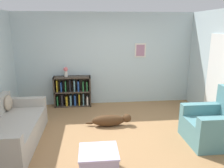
# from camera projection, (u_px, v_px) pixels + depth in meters

# --- Properties ---
(ground_plane) EXTENTS (14.00, 14.00, 0.00)m
(ground_plane) POSITION_uv_depth(u_px,v_px,m) (114.00, 139.00, 4.43)
(ground_plane) COLOR #997047
(wall_back) EXTENTS (5.60, 0.13, 2.60)m
(wall_back) POSITION_uv_depth(u_px,v_px,m) (105.00, 59.00, 6.26)
(wall_back) COLOR silver
(wall_back) RESTS_ON ground_plane
(couch) EXTENTS (0.95, 2.00, 0.79)m
(couch) POSITION_uv_depth(u_px,v_px,m) (9.00, 130.00, 4.18)
(couch) COLOR #ADA89E
(couch) RESTS_ON ground_plane
(bookshelf) EXTENTS (1.03, 0.30, 0.86)m
(bookshelf) POSITION_uv_depth(u_px,v_px,m) (73.00, 92.00, 6.20)
(bookshelf) COLOR #42382D
(bookshelf) RESTS_ON ground_plane
(recliner_chair) EXTENTS (0.97, 0.90, 1.06)m
(recliner_chair) POSITION_uv_depth(u_px,v_px,m) (215.00, 125.00, 4.24)
(recliner_chair) COLOR slate
(recliner_chair) RESTS_ON ground_plane
(coffee_table) EXTENTS (0.59, 0.53, 0.41)m
(coffee_table) POSITION_uv_depth(u_px,v_px,m) (99.00, 162.00, 3.32)
(coffee_table) COLOR #ADA3CC
(coffee_table) RESTS_ON ground_plane
(dog) EXTENTS (1.05, 0.24, 0.27)m
(dog) POSITION_uv_depth(u_px,v_px,m) (111.00, 120.00, 4.98)
(dog) COLOR #472D19
(dog) RESTS_ON ground_plane
(vase) EXTENTS (0.12, 0.12, 0.27)m
(vase) POSITION_uv_depth(u_px,v_px,m) (66.00, 71.00, 6.01)
(vase) COLOR silver
(vase) RESTS_ON bookshelf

